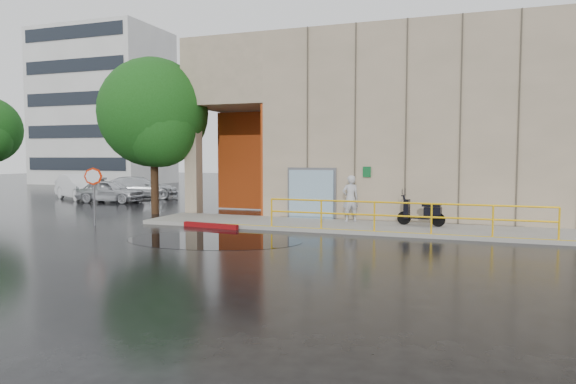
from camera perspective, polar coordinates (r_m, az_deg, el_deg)
name	(u,v)px	position (r m, az deg, el deg)	size (l,w,h in m)	color
ground	(250,245)	(15.96, -4.25, -5.84)	(120.00, 120.00, 0.00)	black
sidewalk	(400,229)	(19.23, 12.30, -4.01)	(20.00, 3.00, 0.15)	gray
building	(442,125)	(25.46, 16.73, 7.17)	(20.00, 10.17, 8.00)	gray
guardrail	(402,217)	(17.79, 12.60, -2.70)	(9.56, 0.06, 1.03)	yellow
distant_building	(103,108)	(54.73, -19.82, 8.79)	(12.00, 8.08, 15.00)	beige
person	(350,198)	(20.28, 6.96, -0.72)	(0.67, 0.44, 1.83)	#BABBBF
scooter	(422,205)	(19.60, 14.64, -1.38)	(1.79, 0.79, 1.36)	black
stop_sign	(93,183)	(21.41, -20.80, 0.96)	(0.59, 0.42, 2.28)	#5E5E63
red_curb	(210,225)	(19.78, -8.61, -3.70)	(2.40, 0.18, 0.18)	maroon
puddle	(214,240)	(16.88, -8.25, -5.32)	(5.80, 3.57, 0.01)	black
car_a	(110,191)	(31.91, -19.17, 0.11)	(1.60, 3.98, 1.35)	silver
car_b	(80,187)	(34.68, -22.06, 0.52)	(1.68, 4.81, 1.59)	white
car_c	(139,188)	(33.95, -16.22, 0.46)	(2.00, 4.92, 1.43)	silver
tree_near	(155,117)	(24.83, -14.57, 8.10)	(5.08, 5.08, 7.30)	black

